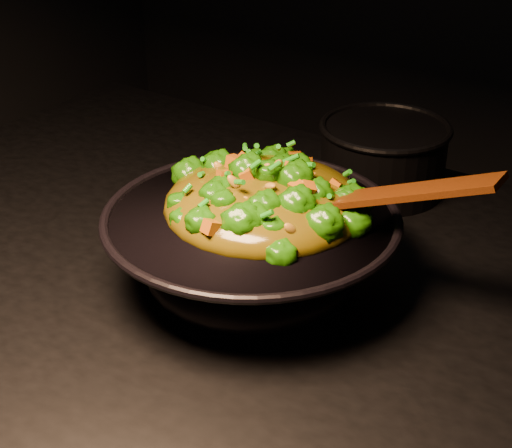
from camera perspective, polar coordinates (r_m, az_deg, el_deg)
The scene contains 4 objects.
wok at distance 0.96m, azimuth -0.34°, elevation -2.01°, with size 0.35×0.35×0.10m, color black, non-canonical shape.
stir_fry at distance 0.94m, azimuth 0.65°, elevation 3.49°, with size 0.25×0.25×0.09m, color #1C5A06, non-canonical shape.
spatula at distance 0.89m, azimuth 8.97°, elevation 2.05°, with size 0.28×0.04×0.01m, color #3A1705.
back_pot at distance 1.22m, azimuth 9.22°, elevation 4.82°, with size 0.19×0.19×0.11m, color black.
Camera 1 is at (0.57, -0.69, 1.45)m, focal length 55.00 mm.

